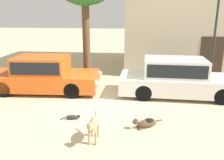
{
  "coord_description": "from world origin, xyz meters",
  "views": [
    {
      "loc": [
        1.47,
        -7.78,
        3.23
      ],
      "look_at": [
        0.61,
        0.2,
        0.9
      ],
      "focal_mm": 37.74,
      "sensor_mm": 36.0,
      "label": 1
    }
  ],
  "objects_px": {
    "parked_sedan_second": "(178,77)",
    "stray_dog_tan": "(93,125)",
    "stray_dog_spotted": "(146,123)",
    "stray_cat": "(73,117)",
    "street_lamp": "(216,28)",
    "parked_sedan_nearest": "(43,74)"
  },
  "relations": [
    {
      "from": "parked_sedan_nearest",
      "to": "parked_sedan_second",
      "type": "distance_m",
      "value": 5.49
    },
    {
      "from": "stray_cat",
      "to": "street_lamp",
      "type": "distance_m",
      "value": 7.14
    },
    {
      "from": "parked_sedan_second",
      "to": "stray_dog_spotted",
      "type": "xyz_separation_m",
      "value": [
        -1.31,
        -2.91,
        -0.59
      ]
    },
    {
      "from": "stray_dog_spotted",
      "to": "stray_cat",
      "type": "xyz_separation_m",
      "value": [
        -2.26,
        0.31,
        -0.08
      ]
    },
    {
      "from": "parked_sedan_nearest",
      "to": "parked_sedan_second",
      "type": "xyz_separation_m",
      "value": [
        5.49,
        0.01,
        0.02
      ]
    },
    {
      "from": "parked_sedan_nearest",
      "to": "parked_sedan_second",
      "type": "bearing_deg",
      "value": -2.85
    },
    {
      "from": "stray_dog_tan",
      "to": "street_lamp",
      "type": "bearing_deg",
      "value": 139.57
    },
    {
      "from": "parked_sedan_second",
      "to": "stray_dog_tan",
      "type": "height_order",
      "value": "parked_sedan_second"
    },
    {
      "from": "parked_sedan_nearest",
      "to": "stray_dog_tan",
      "type": "bearing_deg",
      "value": -56.54
    },
    {
      "from": "parked_sedan_second",
      "to": "stray_dog_tan",
      "type": "relative_size",
      "value": 4.73
    },
    {
      "from": "parked_sedan_nearest",
      "to": "stray_dog_tan",
      "type": "distance_m",
      "value": 4.75
    },
    {
      "from": "parked_sedan_second",
      "to": "stray_dog_spotted",
      "type": "distance_m",
      "value": 3.24
    },
    {
      "from": "stray_cat",
      "to": "street_lamp",
      "type": "xyz_separation_m",
      "value": [
        5.25,
        4.13,
        2.51
      ]
    },
    {
      "from": "stray_dog_tan",
      "to": "stray_cat",
      "type": "bearing_deg",
      "value": -145.68
    },
    {
      "from": "parked_sedan_nearest",
      "to": "stray_dog_spotted",
      "type": "xyz_separation_m",
      "value": [
        4.18,
        -2.89,
        -0.57
      ]
    },
    {
      "from": "stray_dog_spotted",
      "to": "stray_cat",
      "type": "relative_size",
      "value": 1.5
    },
    {
      "from": "parked_sedan_second",
      "to": "street_lamp",
      "type": "bearing_deg",
      "value": 44.06
    },
    {
      "from": "stray_cat",
      "to": "street_lamp",
      "type": "bearing_deg",
      "value": 30.46
    },
    {
      "from": "stray_dog_tan",
      "to": "street_lamp",
      "type": "distance_m",
      "value": 7.23
    },
    {
      "from": "parked_sedan_second",
      "to": "street_lamp",
      "type": "relative_size",
      "value": 1.2
    },
    {
      "from": "parked_sedan_nearest",
      "to": "stray_cat",
      "type": "height_order",
      "value": "parked_sedan_nearest"
    },
    {
      "from": "parked_sedan_second",
      "to": "stray_cat",
      "type": "bearing_deg",
      "value": -142.25
    }
  ]
}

